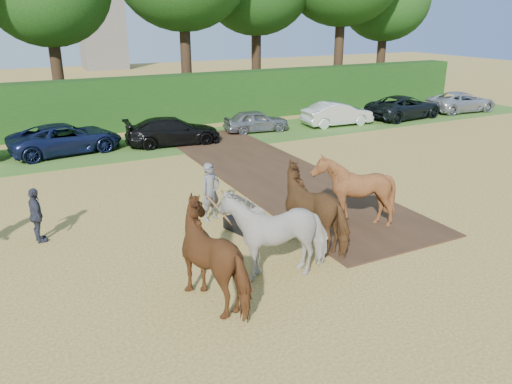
% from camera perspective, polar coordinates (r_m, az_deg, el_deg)
% --- Properties ---
extents(ground, '(120.00, 120.00, 0.00)m').
position_cam_1_polar(ground, '(15.24, 9.30, -5.65)').
color(ground, gold).
rests_on(ground, ground).
extents(earth_strip, '(4.50, 17.00, 0.05)m').
position_cam_1_polar(earth_strip, '(21.50, 1.62, 2.26)').
color(earth_strip, '#472D1C').
rests_on(earth_strip, ground).
extents(grass_verge, '(50.00, 5.00, 0.03)m').
position_cam_1_polar(grass_verge, '(27.13, -8.33, 5.72)').
color(grass_verge, '#38601E').
rests_on(grass_verge, ground).
extents(hedgerow, '(46.00, 1.60, 3.00)m').
position_cam_1_polar(hedgerow, '(31.05, -11.23, 10.11)').
color(hedgerow, '#14380F').
rests_on(hedgerow, ground).
extents(spectator_far, '(0.54, 1.04, 1.69)m').
position_cam_1_polar(spectator_far, '(16.10, -23.81, -2.47)').
color(spectator_far, '#2A2D39').
rests_on(spectator_far, ground).
extents(plough_team, '(7.77, 6.50, 2.33)m').
position_cam_1_polar(plough_team, '(13.84, 4.45, -2.89)').
color(plough_team, brown).
rests_on(plough_team, ground).
extents(parked_cars, '(41.13, 3.93, 1.49)m').
position_cam_1_polar(parked_cars, '(28.17, -1.67, 7.90)').
color(parked_cars, silver).
rests_on(parked_cars, ground).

